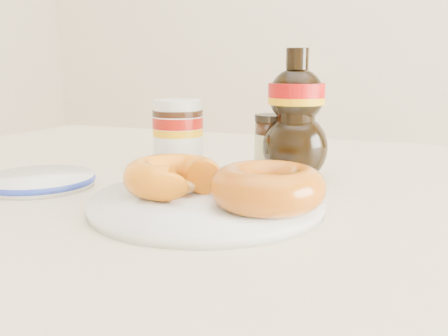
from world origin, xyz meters
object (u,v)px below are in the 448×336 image
at_px(dining_table, 282,249).
at_px(syrup_bottle, 296,114).
at_px(donut_bitten, 173,176).
at_px(donut_whole, 268,187).
at_px(plate, 206,202).
at_px(dark_jar, 273,145).
at_px(blue_rim_saucer, 39,180).
at_px(nutella_jar, 178,133).

relative_size(dining_table, syrup_bottle, 8.03).
distance_m(donut_bitten, donut_whole, 0.11).
distance_m(plate, donut_bitten, 0.05).
xyz_separation_m(syrup_bottle, dark_jar, (-0.04, 0.02, -0.05)).
bearing_deg(donut_whole, donut_bitten, 173.62).
height_order(donut_whole, blue_rim_saucer, donut_whole).
height_order(dining_table, plate, plate).
height_order(plate, donut_bitten, donut_bitten).
bearing_deg(blue_rim_saucer, dark_jar, 37.43).
distance_m(plate, syrup_bottle, 0.21).
xyz_separation_m(dark_jar, blue_rim_saucer, (-0.25, -0.19, -0.03)).
xyz_separation_m(donut_whole, blue_rim_saucer, (-0.31, 0.02, -0.03)).
xyz_separation_m(dining_table, blue_rim_saucer, (-0.29, -0.11, 0.09)).
distance_m(donut_bitten, dark_jar, 0.21).
height_order(donut_whole, dark_jar, dark_jar).
relative_size(plate, donut_whole, 2.18).
bearing_deg(syrup_bottle, blue_rim_saucer, -148.71).
bearing_deg(nutella_jar, dark_jar, 14.31).
distance_m(donut_bitten, blue_rim_saucer, 0.20).
bearing_deg(dark_jar, syrup_bottle, -25.34).
xyz_separation_m(dining_table, donut_bitten, (-0.09, -0.12, 0.11)).
relative_size(dining_table, dark_jar, 16.65).
bearing_deg(nutella_jar, donut_whole, -42.44).
bearing_deg(dark_jar, dining_table, -63.55).
distance_m(dining_table, donut_bitten, 0.19).
height_order(donut_bitten, blue_rim_saucer, donut_bitten).
xyz_separation_m(donut_bitten, dark_jar, (0.05, 0.20, 0.01)).
bearing_deg(dining_table, plate, -112.55).
distance_m(syrup_bottle, blue_rim_saucer, 0.35).
relative_size(donut_bitten, nutella_jar, 1.06).
bearing_deg(nutella_jar, dining_table, -14.29).
bearing_deg(donut_whole, dining_table, 99.21).
distance_m(plate, dark_jar, 0.20).
xyz_separation_m(plate, nutella_jar, (-0.12, 0.17, 0.05)).
relative_size(syrup_bottle, blue_rim_saucer, 1.23).
distance_m(nutella_jar, dark_jar, 0.14).
relative_size(donut_bitten, blue_rim_saucer, 0.77).
distance_m(dining_table, plate, 0.16).
relative_size(donut_whole, syrup_bottle, 0.66).
bearing_deg(donut_bitten, blue_rim_saucer, 164.30).
bearing_deg(donut_whole, plate, 171.51).
relative_size(plate, donut_bitten, 2.31).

